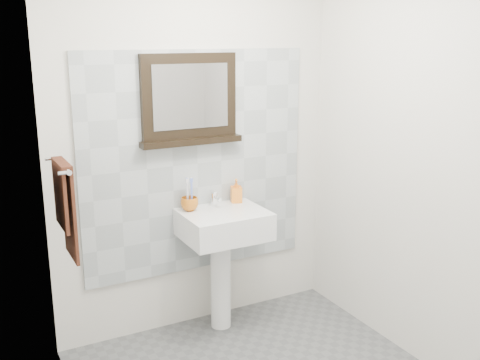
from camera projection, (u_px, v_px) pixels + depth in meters
name	position (u px, v px, depth m)	size (l,w,h in m)	color
back_wall	(196.00, 148.00, 3.77)	(2.00, 0.01, 2.50)	silver
front_wall	(459.00, 260.00, 1.88)	(2.00, 0.01, 2.50)	silver
left_wall	(83.00, 214.00, 2.37)	(0.01, 2.20, 2.50)	silver
right_wall	(428.00, 165.00, 3.28)	(0.01, 2.20, 2.50)	silver
splashback	(197.00, 163.00, 3.78)	(1.60, 0.02, 1.50)	#A7B0B5
pedestal_sink	(223.00, 237.00, 3.75)	(0.55, 0.44, 0.96)	white
toothbrush_cup	(190.00, 204.00, 3.71)	(0.12, 0.12, 0.09)	#C86917
toothbrushes	(190.00, 193.00, 3.69)	(0.05, 0.04, 0.21)	white
soap_dispenser	(236.00, 191.00, 3.88)	(0.07, 0.08, 0.16)	#F95D1D
framed_mirror	(189.00, 101.00, 3.62)	(0.69, 0.11, 0.58)	black
towel_bar	(61.00, 165.00, 3.00)	(0.07, 0.40, 0.03)	silver
hand_towel	(65.00, 203.00, 3.06)	(0.06, 0.30, 0.55)	black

